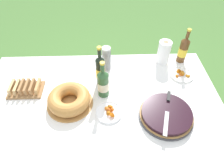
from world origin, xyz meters
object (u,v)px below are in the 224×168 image
juice_bottle_red (100,70)px  bread_board (26,88)px  bundt_cake (69,100)px  cup_stack (107,59)px  berry_tart (166,115)px  snack_plate_right (109,112)px  cider_bottle_amber (183,50)px  paper_towel_roll (164,52)px  serving_knife (168,108)px  snack_plate_left (182,75)px  cider_bottle_green (103,83)px

juice_bottle_red → bread_board: juice_bottle_red is taller
bundt_cake → cup_stack: 0.48m
berry_tart → snack_plate_right: size_ratio=1.91×
cider_bottle_amber → paper_towel_roll: 0.17m
serving_knife → snack_plate_right: 0.41m
juice_bottle_red → snack_plate_left: size_ratio=1.77×
cup_stack → snack_plate_right: 0.48m
bread_board → juice_bottle_red: bearing=6.6°
bread_board → serving_knife: bearing=-13.7°
snack_plate_right → bread_board: bearing=159.8°
juice_bottle_red → berry_tart: bearing=-37.8°
juice_bottle_red → snack_plate_right: (0.06, -0.30, -0.12)m
paper_towel_roll → bread_board: size_ratio=0.82×
berry_tart → cider_bottle_amber: (0.27, 0.62, 0.09)m
berry_tart → cider_bottle_green: 0.50m
juice_bottle_red → paper_towel_roll: bearing=24.8°
cider_bottle_green → snack_plate_right: bearing=-78.2°
cup_stack → juice_bottle_red: juice_bottle_red is taller
cup_stack → cider_bottle_green: 0.29m
cider_bottle_amber → snack_plate_right: size_ratio=1.64×
berry_tart → cider_bottle_amber: cider_bottle_amber is taller
cup_stack → snack_plate_right: size_ratio=1.16×
cider_bottle_green → paper_towel_roll: 0.65m
bundt_cake → cider_bottle_green: bearing=20.5°
snack_plate_right → paper_towel_roll: bearing=48.6°
serving_knife → snack_plate_left: serving_knife is taller
cider_bottle_amber → bread_board: bearing=-165.8°
serving_knife → cider_bottle_green: bearing=-97.4°
berry_tart → bread_board: size_ratio=1.45×
cider_bottle_amber → bundt_cake: bearing=-153.2°
serving_knife → bundt_cake: 0.70m
bundt_cake → serving_knife: bearing=-8.8°
bundt_cake → cider_bottle_green: 0.27m
bundt_cake → berry_tart: bearing=-11.2°
bundt_cake → juice_bottle_red: bearing=43.6°
serving_knife → berry_tart: bearing=0.0°
cider_bottle_green → snack_plate_left: 0.69m
snack_plate_left → cider_bottle_amber: bearing=77.6°
bundt_cake → cup_stack: size_ratio=1.49×
serving_knife → juice_bottle_red: bearing=-108.0°
berry_tart → cider_bottle_green: bearing=152.2°
juice_bottle_red → snack_plate_right: size_ratio=1.79×
snack_plate_left → berry_tart: bearing=-118.7°
bread_board → bundt_cake: bearing=-22.5°
snack_plate_right → berry_tart: bearing=-6.7°
bundt_cake → cider_bottle_amber: size_ratio=1.05×
cider_bottle_amber → snack_plate_left: (-0.04, -0.20, -0.11)m
juice_bottle_red → snack_plate_right: 0.33m
cider_bottle_amber → bread_board: 1.35m
snack_plate_right → paper_towel_roll: 0.75m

